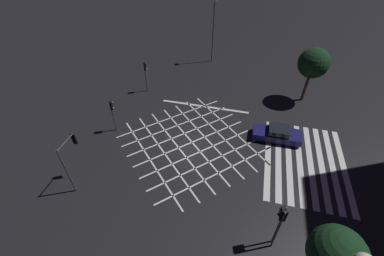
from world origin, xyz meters
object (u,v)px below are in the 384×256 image
traffic_light_ne_cross (145,71)px  street_lamp_west (214,14)px  traffic_light_sw_main (281,222)px  traffic_light_sw_cross (280,218)px  waiting_car (277,134)px  traffic_light_nw_main (70,152)px  traffic_light_median_north (112,110)px  street_tree_near (336,255)px  street_tree_far (314,63)px

traffic_light_ne_cross → street_lamp_west: 11.87m
traffic_light_sw_main → street_lamp_west: 26.73m
traffic_light_ne_cross → traffic_light_sw_cross: size_ratio=0.93×
waiting_car → traffic_light_sw_cross: bearing=88.3°
traffic_light_sw_main → traffic_light_sw_cross: (0.23, 0.04, 0.01)m
traffic_light_nw_main → traffic_light_median_north: (6.39, 0.12, -0.79)m
traffic_light_median_north → street_tree_near: 20.02m
traffic_light_sw_main → street_lamp_west: street_lamp_west is taller
street_lamp_west → street_tree_far: 13.90m
traffic_light_ne_cross → traffic_light_nw_main: bearing=-91.0°
traffic_light_median_north → street_tree_near: (-9.95, -17.30, 1.67)m
traffic_light_median_north → street_lamp_west: bearing=69.6°
traffic_light_nw_main → traffic_light_sw_cross: traffic_light_nw_main is taller
traffic_light_sw_main → street_lamp_west: (25.03, 8.71, 3.52)m
traffic_light_sw_cross → street_tree_near: size_ratio=0.72×
traffic_light_ne_cross → traffic_light_median_north: 7.43m
traffic_light_sw_cross → waiting_car: 10.57m
street_lamp_west → waiting_car: 17.99m
traffic_light_nw_main → traffic_light_sw_main: bearing=-96.3°
traffic_light_nw_main → street_tree_far: size_ratio=0.74×
traffic_light_sw_main → street_tree_far: size_ratio=0.66×
traffic_light_median_north → street_tree_far: size_ratio=0.57×
street_tree_far → traffic_light_sw_cross: bearing=169.9°
street_tree_far → waiting_car: street_tree_far is taller
traffic_light_ne_cross → street_lamp_west: bearing=58.2°
street_tree_near → traffic_light_nw_main: bearing=78.3°
waiting_car → traffic_light_median_north: bearing=9.4°
traffic_light_sw_main → street_tree_far: (18.01, -3.15, 1.66)m
traffic_light_ne_cross → waiting_car: (-4.90, -14.93, -2.08)m
street_tree_near → waiting_car: (12.47, 2.01, -3.58)m
traffic_light_ne_cross → street_tree_near: bearing=-45.7°
street_lamp_west → traffic_light_sw_main: bearing=-160.8°
traffic_light_nw_main → traffic_light_sw_main: (-1.64, -14.89, -0.43)m
traffic_light_nw_main → street_tree_near: size_ratio=0.81×
traffic_light_median_north → waiting_car: (2.52, -15.29, -1.90)m
street_tree_far → waiting_car: (-7.46, 2.87, -3.92)m
waiting_car → street_tree_near: bearing=99.2°
traffic_light_sw_main → traffic_light_nw_main: bearing=83.7°
traffic_light_sw_main → traffic_light_ne_cross: traffic_light_sw_main is taller
traffic_light_nw_main → street_lamp_west: street_lamp_west is taller
traffic_light_nw_main → traffic_light_median_north: size_ratio=1.29×
street_tree_far → waiting_car: size_ratio=1.40×
traffic_light_nw_main → traffic_light_median_north: bearing=1.1°
traffic_light_nw_main → street_tree_near: bearing=-101.7°
traffic_light_nw_main → traffic_light_ne_cross: (13.81, -0.23, -0.61)m
traffic_light_median_north → waiting_car: bearing=9.4°
traffic_light_median_north → street_lamp_west: (17.00, -6.31, 3.88)m
street_tree_near → street_tree_far: (19.93, -0.86, 0.35)m
street_tree_near → traffic_light_sw_cross: bearing=47.2°
traffic_light_median_north → street_tree_far: 20.82m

